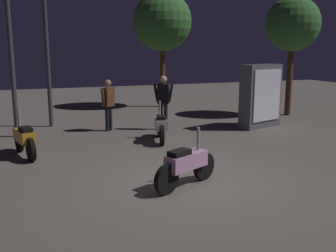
# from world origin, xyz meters

# --- Properties ---
(ground_plane) EXTENTS (40.00, 40.00, 0.00)m
(ground_plane) POSITION_xyz_m (0.00, 0.00, 0.00)
(ground_plane) COLOR #605951
(motorcycle_pink_foreground) EXTENTS (1.53, 0.83, 1.11)m
(motorcycle_pink_foreground) POSITION_xyz_m (-0.30, -0.39, 0.44)
(motorcycle_pink_foreground) COLOR black
(motorcycle_pink_foreground) RESTS_ON ground_plane
(motorcycle_white_parked_left) EXTENTS (0.54, 1.63, 1.11)m
(motorcycle_white_parked_left) POSITION_xyz_m (0.50, 3.35, 0.44)
(motorcycle_white_parked_left) COLOR black
(motorcycle_white_parked_left) RESTS_ON ground_plane
(motorcycle_orange_parked_right) EXTENTS (0.52, 1.64, 1.11)m
(motorcycle_orange_parked_right) POSITION_xyz_m (-3.18, 2.97, 0.44)
(motorcycle_orange_parked_right) COLOR black
(motorcycle_orange_parked_right) RESTS_ON ground_plane
(person_rider_beside) EXTENTS (0.58, 0.47, 1.65)m
(person_rider_beside) POSITION_xyz_m (-0.60, 5.25, 0.98)
(person_rider_beside) COLOR black
(person_rider_beside) RESTS_ON ground_plane
(person_bystander_far) EXTENTS (0.62, 0.42, 1.76)m
(person_bystander_far) POSITION_xyz_m (1.12, 4.82, 1.06)
(person_bystander_far) COLOR black
(person_bystander_far) RESTS_ON ground_plane
(streetlamp_near) EXTENTS (0.36, 0.36, 5.34)m
(streetlamp_near) POSITION_xyz_m (-2.30, 6.63, 3.36)
(streetlamp_near) COLOR #38383D
(streetlamp_near) RESTS_ON ground_plane
(streetlamp_far) EXTENTS (0.36, 0.36, 4.41)m
(streetlamp_far) POSITION_xyz_m (-3.38, 5.39, 2.85)
(streetlamp_far) COLOR #38383D
(streetlamp_far) RESTS_ON ground_plane
(tree_left_bg) EXTENTS (2.60, 2.60, 5.09)m
(tree_left_bg) POSITION_xyz_m (2.83, 9.71, 3.77)
(tree_left_bg) COLOR #4C331E
(tree_left_bg) RESTS_ON ground_plane
(tree_center_bg) EXTENTS (2.09, 2.09, 4.58)m
(tree_center_bg) POSITION_xyz_m (6.73, 5.76, 3.50)
(tree_center_bg) COLOR #4C331E
(tree_center_bg) RESTS_ON ground_plane
(kiosk_billboard) EXTENTS (1.68, 0.97, 2.10)m
(kiosk_billboard) POSITION_xyz_m (4.30, 4.06, 1.05)
(kiosk_billboard) COLOR #595960
(kiosk_billboard) RESTS_ON ground_plane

